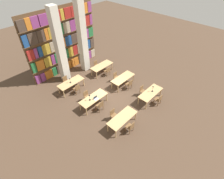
# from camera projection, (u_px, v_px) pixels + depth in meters

# --- Properties ---
(ground_plane) EXTENTS (40.00, 40.00, 0.00)m
(ground_plane) POSITION_uv_depth(u_px,v_px,m) (110.00, 94.00, 13.64)
(ground_plane) COLOR #4C3828
(bookshelf_bank) EXTENTS (6.63, 0.35, 5.50)m
(bookshelf_bank) POSITION_uv_depth(u_px,v_px,m) (64.00, 42.00, 14.67)
(bookshelf_bank) COLOR brown
(bookshelf_bank) RESTS_ON ground_plane
(pillar_left) EXTENTS (0.59, 0.59, 6.00)m
(pillar_left) POSITION_uv_depth(u_px,v_px,m) (60.00, 47.00, 13.23)
(pillar_left) COLOR beige
(pillar_left) RESTS_ON ground_plane
(pillar_center) EXTENTS (0.59, 0.59, 6.00)m
(pillar_center) POSITION_uv_depth(u_px,v_px,m) (82.00, 38.00, 14.46)
(pillar_center) COLOR beige
(pillar_center) RESTS_ON ground_plane
(reading_table_0) EXTENTS (2.11, 0.83, 0.74)m
(reading_table_0) POSITION_uv_depth(u_px,v_px,m) (122.00, 118.00, 10.96)
(reading_table_0) COLOR tan
(reading_table_0) RESTS_ON ground_plane
(chair_0) EXTENTS (0.42, 0.40, 0.89)m
(chair_0) POSITION_uv_depth(u_px,v_px,m) (130.00, 127.00, 10.68)
(chair_0) COLOR brown
(chair_0) RESTS_ON ground_plane
(chair_1) EXTENTS (0.42, 0.40, 0.89)m
(chair_1) POSITION_uv_depth(u_px,v_px,m) (114.00, 115.00, 11.41)
(chair_1) COLOR brown
(chair_1) RESTS_ON ground_plane
(reading_table_1) EXTENTS (2.11, 0.83, 0.74)m
(reading_table_1) POSITION_uv_depth(u_px,v_px,m) (151.00, 93.00, 12.77)
(reading_table_1) COLOR tan
(reading_table_1) RESTS_ON ground_plane
(chair_2) EXTENTS (0.42, 0.40, 0.89)m
(chair_2) POSITION_uv_depth(u_px,v_px,m) (159.00, 99.00, 12.53)
(chair_2) COLOR brown
(chair_2) RESTS_ON ground_plane
(chair_3) EXTENTS (0.42, 0.40, 0.89)m
(chair_3) POSITION_uv_depth(u_px,v_px,m) (143.00, 91.00, 13.25)
(chair_3) COLOR brown
(chair_3) RESTS_ON ground_plane
(desk_lamp_0) EXTENTS (0.14, 0.14, 0.49)m
(desk_lamp_0) POSITION_uv_depth(u_px,v_px,m) (153.00, 88.00, 12.60)
(desk_lamp_0) COLOR black
(desk_lamp_0) RESTS_ON reading_table_1
(reading_table_2) EXTENTS (2.11, 0.83, 0.74)m
(reading_table_2) POSITION_uv_depth(u_px,v_px,m) (93.00, 99.00, 12.33)
(reading_table_2) COLOR tan
(reading_table_2) RESTS_ON ground_plane
(chair_4) EXTENTS (0.42, 0.40, 0.89)m
(chair_4) POSITION_uv_depth(u_px,v_px,m) (100.00, 105.00, 12.07)
(chair_4) COLOR brown
(chair_4) RESTS_ON ground_plane
(chair_5) EXTENTS (0.42, 0.40, 0.89)m
(chair_5) POSITION_uv_depth(u_px,v_px,m) (87.00, 96.00, 12.79)
(chair_5) COLOR brown
(chair_5) RESTS_ON ground_plane
(desk_lamp_1) EXTENTS (0.14, 0.14, 0.49)m
(desk_lamp_1) POSITION_uv_depth(u_px,v_px,m) (89.00, 97.00, 11.89)
(desk_lamp_1) COLOR black
(desk_lamp_1) RESTS_ON reading_table_2
(laptop) EXTENTS (0.32, 0.22, 0.21)m
(laptop) POSITION_uv_depth(u_px,v_px,m) (96.00, 99.00, 12.16)
(laptop) COLOR silver
(laptop) RESTS_ON reading_table_2
(reading_table_3) EXTENTS (2.11, 0.83, 0.74)m
(reading_table_3) POSITION_uv_depth(u_px,v_px,m) (123.00, 78.00, 14.14)
(reading_table_3) COLOR tan
(reading_table_3) RESTS_ON ground_plane
(chair_6) EXTENTS (0.42, 0.40, 0.89)m
(chair_6) POSITION_uv_depth(u_px,v_px,m) (129.00, 84.00, 13.87)
(chair_6) COLOR brown
(chair_6) RESTS_ON ground_plane
(chair_7) EXTENTS (0.42, 0.40, 0.89)m
(chair_7) POSITION_uv_depth(u_px,v_px,m) (116.00, 77.00, 14.59)
(chair_7) COLOR brown
(chair_7) RESTS_ON ground_plane
(reading_table_4) EXTENTS (2.11, 0.83, 0.74)m
(reading_table_4) POSITION_uv_depth(u_px,v_px,m) (71.00, 83.00, 13.69)
(reading_table_4) COLOR tan
(reading_table_4) RESTS_ON ground_plane
(chair_8) EXTENTS (0.42, 0.40, 0.89)m
(chair_8) POSITION_uv_depth(u_px,v_px,m) (77.00, 89.00, 13.44)
(chair_8) COLOR brown
(chair_8) RESTS_ON ground_plane
(chair_9) EXTENTS (0.42, 0.40, 0.89)m
(chair_9) POSITION_uv_depth(u_px,v_px,m) (66.00, 81.00, 14.16)
(chair_9) COLOR brown
(chair_9) RESTS_ON ground_plane
(desk_lamp_2) EXTENTS (0.14, 0.14, 0.43)m
(desk_lamp_2) POSITION_uv_depth(u_px,v_px,m) (70.00, 80.00, 13.41)
(desk_lamp_2) COLOR black
(desk_lamp_2) RESTS_ON reading_table_4
(reading_table_5) EXTENTS (2.11, 0.83, 0.74)m
(reading_table_5) POSITION_uv_depth(u_px,v_px,m) (102.00, 66.00, 15.52)
(reading_table_5) COLOR tan
(reading_table_5) RESTS_ON ground_plane
(chair_10) EXTENTS (0.42, 0.40, 0.89)m
(chair_10) POSITION_uv_depth(u_px,v_px,m) (108.00, 71.00, 15.26)
(chair_10) COLOR brown
(chair_10) RESTS_ON ground_plane
(chair_11) EXTENTS (0.42, 0.40, 0.89)m
(chair_11) POSITION_uv_depth(u_px,v_px,m) (97.00, 65.00, 15.99)
(chair_11) COLOR brown
(chair_11) RESTS_ON ground_plane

